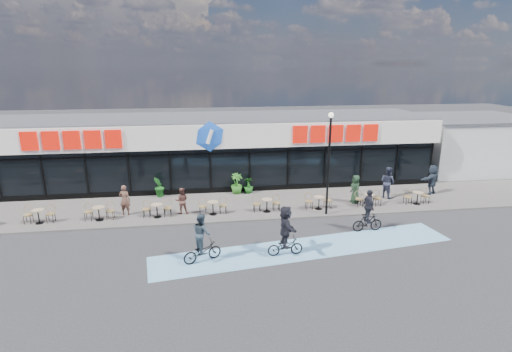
% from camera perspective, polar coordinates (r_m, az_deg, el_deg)
% --- Properties ---
extents(ground, '(120.00, 120.00, 0.00)m').
position_cam_1_polar(ground, '(19.35, -5.67, -9.05)').
color(ground, '#28282B').
rests_on(ground, ground).
extents(sidewalk, '(44.00, 5.00, 0.10)m').
position_cam_1_polar(sidewalk, '(23.49, -6.18, -4.36)').
color(sidewalk, '#605955').
rests_on(sidewalk, ground).
extents(bike_lane, '(14.17, 4.13, 0.01)m').
position_cam_1_polar(bike_lane, '(18.56, 7.18, -10.20)').
color(bike_lane, '#69A0C7').
rests_on(bike_lane, ground).
extents(building, '(30.60, 6.57, 4.75)m').
position_cam_1_polar(building, '(28.09, -6.73, 3.83)').
color(building, black).
rests_on(building, ground).
extents(neighbour_building, '(9.20, 7.20, 4.11)m').
position_cam_1_polar(neighbour_building, '(36.01, 28.00, 4.27)').
color(neighbour_building, silver).
rests_on(neighbour_building, ground).
extents(lamp_post, '(0.28, 0.28, 5.57)m').
position_cam_1_polar(lamp_post, '(21.50, 10.39, 2.84)').
color(lamp_post, black).
rests_on(lamp_post, sidewalk).
extents(bistro_set_1, '(1.54, 0.62, 0.90)m').
position_cam_1_polar(bistro_set_1, '(23.64, -28.59, -4.84)').
color(bistro_set_1, tan).
rests_on(bistro_set_1, sidewalk).
extents(bistro_set_2, '(1.54, 0.62, 0.90)m').
position_cam_1_polar(bistro_set_2, '(22.74, -21.49, -4.74)').
color(bistro_set_2, tan).
rests_on(bistro_set_2, sidewalk).
extents(bistro_set_3, '(1.54, 0.62, 0.90)m').
position_cam_1_polar(bistro_set_3, '(22.22, -13.95, -4.56)').
color(bistro_set_3, tan).
rests_on(bistro_set_3, sidewalk).
extents(bistro_set_4, '(1.54, 0.62, 0.90)m').
position_cam_1_polar(bistro_set_4, '(22.09, -6.18, -4.29)').
color(bistro_set_4, tan).
rests_on(bistro_set_4, sidewalk).
extents(bistro_set_5, '(1.54, 0.62, 0.90)m').
position_cam_1_polar(bistro_set_5, '(22.37, 1.53, -3.94)').
color(bistro_set_5, tan).
rests_on(bistro_set_5, sidewalk).
extents(bistro_set_6, '(1.54, 0.62, 0.90)m').
position_cam_1_polar(bistro_set_6, '(23.03, 8.91, -3.54)').
color(bistro_set_6, tan).
rests_on(bistro_set_6, sidewalk).
extents(bistro_set_7, '(1.54, 0.62, 0.90)m').
position_cam_1_polar(bistro_set_7, '(24.06, 15.77, -3.11)').
color(bistro_set_7, tan).
rests_on(bistro_set_7, sidewalk).
extents(bistro_set_8, '(1.54, 0.62, 0.90)m').
position_cam_1_polar(bistro_set_8, '(25.40, 21.98, -2.69)').
color(bistro_set_8, tan).
rests_on(bistro_set_8, sidewalk).
extents(potted_plant_left, '(0.67, 0.79, 1.32)m').
position_cam_1_polar(potted_plant_left, '(25.35, -13.64, -1.52)').
color(potted_plant_left, '#19581A').
rests_on(potted_plant_left, sidewalk).
extents(potted_plant_mid, '(0.93, 0.93, 1.31)m').
position_cam_1_polar(potted_plant_mid, '(25.36, -2.77, -1.08)').
color(potted_plant_mid, '#2A691E').
rests_on(potted_plant_mid, sidewalk).
extents(potted_plant_right, '(0.58, 0.58, 1.02)m').
position_cam_1_polar(potted_plant_right, '(25.46, -1.08, -1.33)').
color(potted_plant_right, '#1B5618').
rests_on(potted_plant_right, sidewalk).
extents(patron_left, '(0.70, 0.55, 1.69)m').
position_cam_1_polar(patron_left, '(22.88, -18.23, -3.26)').
color(patron_left, brown).
rests_on(patron_left, sidewalk).
extents(patron_right, '(0.74, 0.58, 1.49)m').
position_cam_1_polar(patron_right, '(22.30, -10.56, -3.48)').
color(patron_right, brown).
rests_on(patron_right, sidewalk).
extents(pedestrian_a, '(0.56, 0.85, 1.70)m').
position_cam_1_polar(pedestrian_a, '(24.30, 14.02, -1.82)').
color(pedestrian_a, black).
rests_on(pedestrian_a, sidewalk).
extents(pedestrian_b, '(1.06, 1.16, 1.95)m').
position_cam_1_polar(pedestrian_b, '(25.80, 18.30, -0.85)').
color(pedestrian_b, '#272C3E').
rests_on(pedestrian_b, sidewalk).
extents(pedestrian_c, '(1.82, 1.31, 1.89)m').
position_cam_1_polar(pedestrian_c, '(27.51, 23.83, -0.46)').
color(pedestrian_c, '#2D3846').
rests_on(pedestrian_c, sidewalk).
extents(cyclist_a, '(1.59, 1.72, 2.28)m').
position_cam_1_polar(cyclist_a, '(17.43, 4.24, -8.00)').
color(cyclist_a, black).
rests_on(cyclist_a, ground).
extents(cyclist_b, '(1.56, 1.02, 2.17)m').
position_cam_1_polar(cyclist_b, '(20.61, 15.72, -5.24)').
color(cyclist_b, black).
rests_on(cyclist_b, ground).
extents(cyclist_c, '(1.79, 1.19, 2.15)m').
position_cam_1_polar(cyclist_c, '(17.10, -7.72, -9.36)').
color(cyclist_c, black).
rests_on(cyclist_c, ground).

